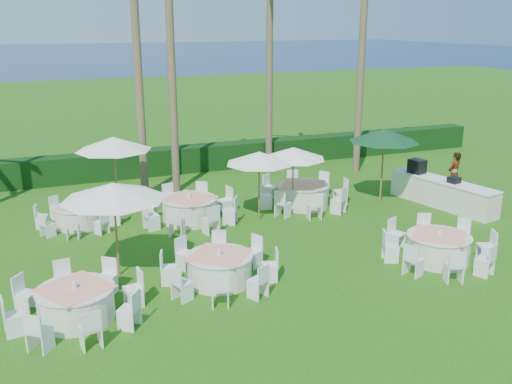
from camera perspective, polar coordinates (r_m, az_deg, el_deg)
ground at (r=16.42m, az=0.50°, el=-8.17°), size 120.00×120.00×0.00m
hedge at (r=27.15m, az=-9.03°, el=3.10°), size 34.00×1.00×1.20m
ocean at (r=116.14m, az=-19.15°, el=12.47°), size 260.00×260.00×0.00m
banquet_table_a at (r=14.58m, az=-17.54°, el=-10.52°), size 3.28×3.28×0.98m
banquet_table_b at (r=15.80m, az=-3.66°, el=-7.56°), size 3.18×3.18×0.97m
banquet_table_c at (r=17.93m, az=17.76°, el=-5.28°), size 3.22×3.22×0.99m
banquet_table_d at (r=20.89m, az=-17.33°, el=-2.26°), size 2.89×2.89×0.88m
banquet_table_e at (r=20.55m, az=-6.67°, el=-1.69°), size 3.46×3.46×1.04m
banquet_table_f at (r=22.14m, az=4.74°, el=-0.25°), size 3.51×3.51×1.05m
umbrella_a at (r=15.95m, az=-14.09°, el=0.06°), size 2.89×2.89×2.71m
umbrella_b at (r=20.08m, az=0.32°, el=3.44°), size 2.40×2.40×2.51m
umbrella_c at (r=21.51m, az=-14.08°, el=4.71°), size 2.78×2.78×2.87m
umbrella_d at (r=20.95m, az=3.76°, el=3.90°), size 2.40×2.40×2.49m
umbrella_green at (r=22.45m, az=12.71°, el=5.56°), size 2.72×2.72×2.97m
buffet_table at (r=23.21m, az=18.08°, el=0.01°), size 1.97×4.58×1.60m
staff_person at (r=24.64m, az=19.20°, el=1.70°), size 0.76×0.61×1.82m
palm_b at (r=23.11m, az=-11.77°, el=12.93°), size 4.40×4.13×10.08m
palm_c at (r=23.37m, az=-8.57°, el=15.11°), size 4.38×4.21×11.67m
palm_d at (r=27.29m, az=1.36°, el=12.79°), size 4.41×4.03×9.13m
palm_e at (r=26.86m, az=10.48°, el=12.53°), size 4.29×4.35×9.20m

